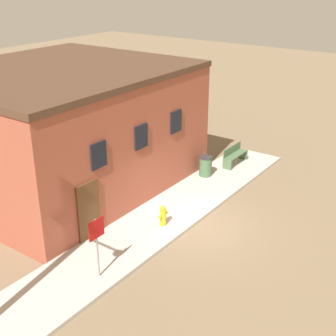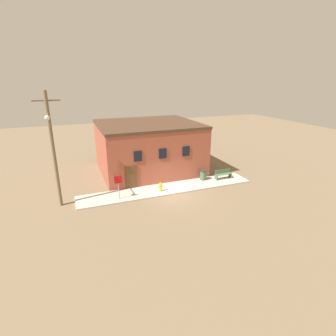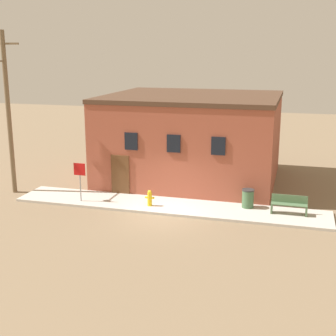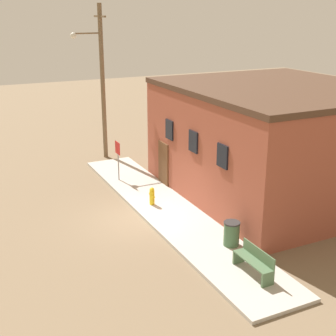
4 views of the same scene
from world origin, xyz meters
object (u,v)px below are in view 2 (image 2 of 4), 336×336
object	(u,v)px
stop_sign	(118,183)
bench	(223,174)
fire_hydrant	(161,187)
utility_pole	(53,148)
trash_bin	(203,175)

from	to	relation	value
stop_sign	bench	size ratio (longest dim) A/B	1.19
fire_hydrant	stop_sign	bearing A→B (deg)	-176.43
stop_sign	bench	world-z (taller)	stop_sign
fire_hydrant	stop_sign	distance (m)	3.71
stop_sign	fire_hydrant	bearing A→B (deg)	3.57
bench	utility_pole	bearing A→B (deg)	-179.35
bench	stop_sign	bearing A→B (deg)	-175.14
stop_sign	bench	xyz separation A→B (m)	(10.17, 0.86, -0.91)
fire_hydrant	trash_bin	distance (m)	4.76
fire_hydrant	utility_pole	size ratio (longest dim) A/B	0.09
trash_bin	utility_pole	world-z (taller)	utility_pole
fire_hydrant	stop_sign	world-z (taller)	stop_sign
utility_pole	bench	bearing A→B (deg)	0.65
fire_hydrant	bench	xyz separation A→B (m)	(6.59, 0.64, 0.05)
trash_bin	utility_pole	size ratio (longest dim) A/B	0.11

